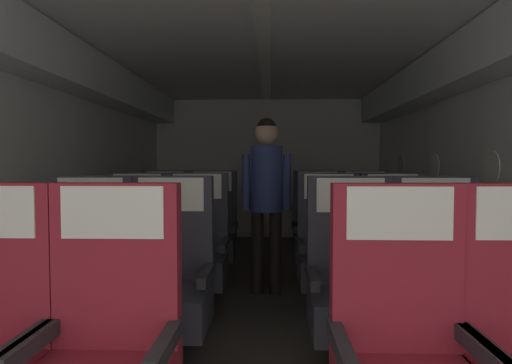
{
  "coord_description": "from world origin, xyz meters",
  "views": [
    {
      "loc": [
        0.07,
        0.08,
        1.16
      ],
      "look_at": [
        -0.05,
        3.41,
        1.02
      ],
      "focal_mm": 30.23,
      "sensor_mm": 36.0,
      "label": 1
    }
  ],
  "objects_px": {
    "seat_b_left_aisle": "(168,284)",
    "seat_c_left_aisle": "(196,252)",
    "seat_b_right_window": "(352,287)",
    "seat_d_left_aisle": "(211,233)",
    "seat_d_right_window": "(318,234)",
    "seat_a_left_aisle": "(105,357)",
    "seat_d_right_aisle": "(366,234)",
    "seat_c_right_window": "(330,253)",
    "seat_b_left_window": "(85,284)",
    "seat_d_left_window": "(163,233)",
    "flight_attendant": "(266,187)",
    "seat_b_right_aisle": "(440,287)",
    "seat_a_right_window": "(405,361)",
    "seat_c_left_window": "(134,251)",
    "seat_c_right_aisle": "(395,254)"
  },
  "relations": [
    {
      "from": "seat_b_right_aisle",
      "to": "seat_c_left_window",
      "type": "xyz_separation_m",
      "value": [
        -2.05,
        0.92,
        0.0
      ]
    },
    {
      "from": "seat_d_left_window",
      "to": "seat_b_left_aisle",
      "type": "bearing_deg",
      "value": -74.77
    },
    {
      "from": "seat_b_right_window",
      "to": "seat_c_right_window",
      "type": "relative_size",
      "value": 1.0
    },
    {
      "from": "seat_c_right_aisle",
      "to": "seat_d_right_window",
      "type": "height_order",
      "value": "same"
    },
    {
      "from": "seat_b_left_window",
      "to": "seat_d_left_aisle",
      "type": "distance_m",
      "value": 1.9
    },
    {
      "from": "seat_c_left_aisle",
      "to": "flight_attendant",
      "type": "xyz_separation_m",
      "value": [
        0.55,
        0.44,
        0.5
      ]
    },
    {
      "from": "seat_c_left_window",
      "to": "seat_c_left_aisle",
      "type": "xyz_separation_m",
      "value": [
        0.5,
        -0.02,
        0.0
      ]
    },
    {
      "from": "seat_c_right_window",
      "to": "seat_d_left_aisle",
      "type": "relative_size",
      "value": 1.0
    },
    {
      "from": "seat_c_left_aisle",
      "to": "seat_d_right_window",
      "type": "height_order",
      "value": "same"
    },
    {
      "from": "seat_a_right_window",
      "to": "seat_d_right_window",
      "type": "height_order",
      "value": "same"
    },
    {
      "from": "seat_b_right_aisle",
      "to": "flight_attendant",
      "type": "relative_size",
      "value": 0.7
    },
    {
      "from": "seat_d_left_window",
      "to": "seat_d_right_window",
      "type": "xyz_separation_m",
      "value": [
        1.57,
        0.02,
        0.0
      ]
    },
    {
      "from": "seat_d_left_aisle",
      "to": "flight_attendant",
      "type": "relative_size",
      "value": 0.7
    },
    {
      "from": "seat_a_right_window",
      "to": "flight_attendant",
      "type": "height_order",
      "value": "flight_attendant"
    },
    {
      "from": "seat_b_left_window",
      "to": "seat_d_right_window",
      "type": "relative_size",
      "value": 1.0
    },
    {
      "from": "seat_a_left_aisle",
      "to": "seat_d_right_aisle",
      "type": "height_order",
      "value": "same"
    },
    {
      "from": "seat_c_left_aisle",
      "to": "seat_d_left_aisle",
      "type": "relative_size",
      "value": 1.0
    },
    {
      "from": "seat_a_right_window",
      "to": "seat_c_left_aisle",
      "type": "height_order",
      "value": "same"
    },
    {
      "from": "seat_d_right_aisle",
      "to": "seat_c_left_aisle",
      "type": "bearing_deg",
      "value": -148.64
    },
    {
      "from": "seat_c_left_aisle",
      "to": "seat_c_right_window",
      "type": "bearing_deg",
      "value": 0.85
    },
    {
      "from": "seat_b_left_aisle",
      "to": "flight_attendant",
      "type": "relative_size",
      "value": 0.7
    },
    {
      "from": "seat_b_left_window",
      "to": "seat_d_right_window",
      "type": "bearing_deg",
      "value": 50.18
    },
    {
      "from": "seat_c_right_window",
      "to": "seat_d_left_window",
      "type": "relative_size",
      "value": 1.0
    },
    {
      "from": "seat_b_left_aisle",
      "to": "seat_d_right_window",
      "type": "distance_m",
      "value": 2.13
    },
    {
      "from": "seat_a_right_window",
      "to": "seat_d_right_aisle",
      "type": "height_order",
      "value": "same"
    },
    {
      "from": "seat_b_right_window",
      "to": "seat_c_left_window",
      "type": "distance_m",
      "value": 1.82
    },
    {
      "from": "seat_c_left_aisle",
      "to": "seat_d_left_window",
      "type": "distance_m",
      "value": 1.04
    },
    {
      "from": "seat_b_left_aisle",
      "to": "seat_a_right_window",
      "type": "bearing_deg",
      "value": -40.97
    },
    {
      "from": "seat_b_left_aisle",
      "to": "seat_d_left_window",
      "type": "distance_m",
      "value": 1.88
    },
    {
      "from": "seat_c_left_window",
      "to": "seat_c_right_aisle",
      "type": "relative_size",
      "value": 1.0
    },
    {
      "from": "seat_b_left_window",
      "to": "seat_c_left_aisle",
      "type": "height_order",
      "value": "same"
    },
    {
      "from": "flight_attendant",
      "to": "seat_d_left_aisle",
      "type": "bearing_deg",
      "value": -52.03
    },
    {
      "from": "seat_d_left_aisle",
      "to": "seat_d_right_window",
      "type": "xyz_separation_m",
      "value": [
        1.07,
        0.02,
        0.0
      ]
    },
    {
      "from": "seat_a_left_aisle",
      "to": "seat_a_right_window",
      "type": "bearing_deg",
      "value": 0.54
    },
    {
      "from": "seat_b_left_aisle",
      "to": "seat_c_right_window",
      "type": "bearing_deg",
      "value": 40.71
    },
    {
      "from": "seat_d_right_window",
      "to": "flight_attendant",
      "type": "xyz_separation_m",
      "value": [
        -0.51,
        -0.5,
        0.5
      ]
    },
    {
      "from": "seat_a_left_aisle",
      "to": "seat_c_right_window",
      "type": "bearing_deg",
      "value": 60.24
    },
    {
      "from": "seat_a_left_aisle",
      "to": "seat_c_left_aisle",
      "type": "height_order",
      "value": "same"
    },
    {
      "from": "seat_d_right_window",
      "to": "flight_attendant",
      "type": "bearing_deg",
      "value": -135.58
    },
    {
      "from": "seat_c_left_aisle",
      "to": "seat_c_right_aisle",
      "type": "bearing_deg",
      "value": 0.08
    },
    {
      "from": "flight_attendant",
      "to": "seat_d_left_window",
      "type": "bearing_deg",
      "value": -35.91
    },
    {
      "from": "seat_b_left_aisle",
      "to": "seat_c_left_aisle",
      "type": "height_order",
      "value": "same"
    },
    {
      "from": "seat_b_right_aisle",
      "to": "seat_d_right_aisle",
      "type": "height_order",
      "value": "same"
    },
    {
      "from": "seat_a_left_aisle",
      "to": "seat_b_right_aisle",
      "type": "distance_m",
      "value": 1.82
    },
    {
      "from": "seat_b_right_window",
      "to": "seat_d_left_aisle",
      "type": "distance_m",
      "value": 2.13
    },
    {
      "from": "seat_d_right_window",
      "to": "seat_b_right_aisle",
      "type": "bearing_deg",
      "value": -75.16
    },
    {
      "from": "seat_b_right_window",
      "to": "seat_a_left_aisle",
      "type": "bearing_deg",
      "value": -139.17
    },
    {
      "from": "seat_b_right_aisle",
      "to": "seat_c_right_window",
      "type": "distance_m",
      "value": 1.04
    },
    {
      "from": "seat_d_right_aisle",
      "to": "seat_a_left_aisle",
      "type": "bearing_deg",
      "value": -119.11
    },
    {
      "from": "seat_b_right_window",
      "to": "seat_c_right_window",
      "type": "bearing_deg",
      "value": 90.07
    }
  ]
}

